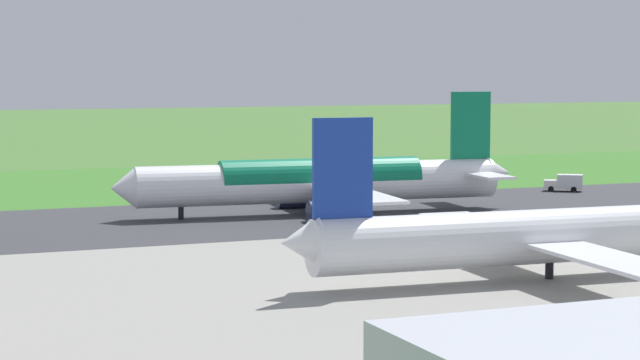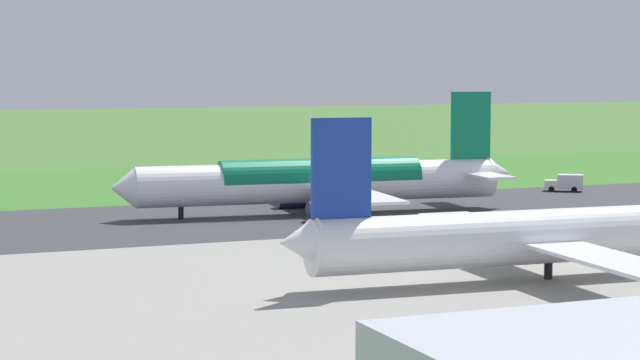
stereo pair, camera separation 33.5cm
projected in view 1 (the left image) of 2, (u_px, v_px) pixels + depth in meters
The scene contains 9 objects.
ground_plane at pixel (259, 218), 151.77m from camera, with size 800.00×800.00×0.00m, color #477233.
runway_asphalt at pixel (259, 217), 151.77m from camera, with size 600.00×38.06×0.06m, color #38383D.
apron_concrete at pixel (447, 283), 105.72m from camera, with size 440.00×110.00×0.05m, color gray.
grass_verge_foreground at pixel (173, 187), 189.51m from camera, with size 600.00×80.00×0.04m, color #3C782B.
airliner_main at pixel (323, 181), 154.64m from camera, with size 54.15×44.37×15.88m.
airliner_parked_mid at pixel (547, 235), 107.16m from camera, with size 50.96×41.68×14.87m.
service_truck_baggage at pixel (565, 183), 183.12m from camera, with size 6.04×5.18×2.65m.
no_stopping_sign at pixel (165, 178), 187.93m from camera, with size 0.60×0.10×2.92m.
traffic_cone_orange at pixel (125, 186), 189.62m from camera, with size 0.40×0.40×0.55m, color orange.
Camera 1 is at (50.13, 142.26, 19.11)m, focal length 67.02 mm.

